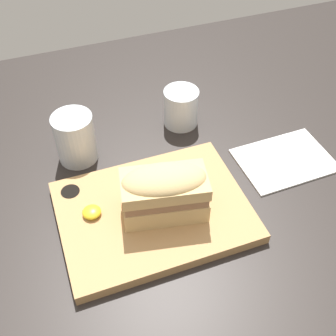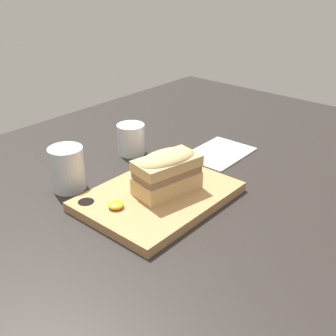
% 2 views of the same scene
% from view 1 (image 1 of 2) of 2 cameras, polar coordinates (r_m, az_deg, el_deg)
% --- Properties ---
extents(dining_table, '(1.83, 1.27, 0.02)m').
position_cam_1_polar(dining_table, '(0.72, -3.94, -9.58)').
color(dining_table, '#282321').
rests_on(dining_table, ground).
extents(serving_board, '(0.32, 0.24, 0.02)m').
position_cam_1_polar(serving_board, '(0.73, -2.05, -5.91)').
color(serving_board, tan).
rests_on(serving_board, dining_table).
extents(sandwich, '(0.15, 0.10, 0.09)m').
position_cam_1_polar(sandwich, '(0.68, -0.50, -3.11)').
color(sandwich, tan).
rests_on(sandwich, serving_board).
extents(mustard_dollop, '(0.03, 0.03, 0.01)m').
position_cam_1_polar(mustard_dollop, '(0.72, -10.29, -5.89)').
color(mustard_dollop, gold).
rests_on(mustard_dollop, serving_board).
extents(water_glass, '(0.08, 0.08, 0.10)m').
position_cam_1_polar(water_glass, '(0.82, -12.38, 3.66)').
color(water_glass, silver).
rests_on(water_glass, dining_table).
extents(wine_glass, '(0.07, 0.07, 0.08)m').
position_cam_1_polar(wine_glass, '(0.89, 1.76, 7.95)').
color(wine_glass, silver).
rests_on(wine_glass, dining_table).
extents(napkin, '(0.18, 0.13, 0.00)m').
position_cam_1_polar(napkin, '(0.85, 15.51, 1.04)').
color(napkin, white).
rests_on(napkin, dining_table).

